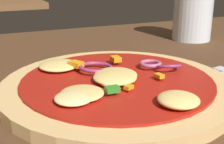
{
  "coord_description": "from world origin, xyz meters",
  "views": [
    {
      "loc": [
        -0.17,
        -0.31,
        0.17
      ],
      "look_at": [
        -0.03,
        0.02,
        0.05
      ],
      "focal_mm": 49.08,
      "sensor_mm": 36.0,
      "label": 1
    }
  ],
  "objects": [
    {
      "name": "dining_table",
      "position": [
        0.0,
        0.0,
        0.01
      ],
      "size": [
        1.17,
        0.82,
        0.03
      ],
      "color": "#4C301C",
      "rests_on": "ground"
    },
    {
      "name": "pizza",
      "position": [
        -0.03,
        -0.01,
        0.04
      ],
      "size": [
        0.28,
        0.28,
        0.03
      ],
      "color": "tan",
      "rests_on": "dining_table"
    },
    {
      "name": "beer_glass",
      "position": [
        0.22,
        0.2,
        0.08
      ],
      "size": [
        0.08,
        0.08,
        0.12
      ],
      "color": "silver",
      "rests_on": "dining_table"
    }
  ]
}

